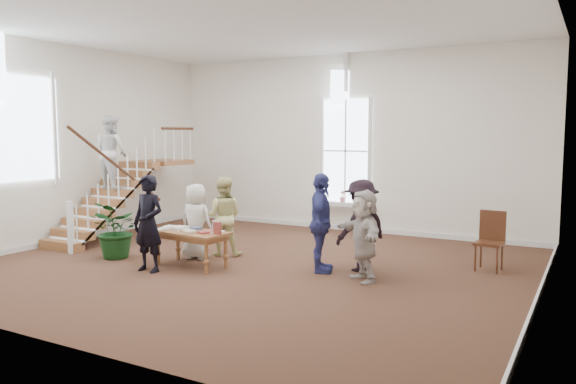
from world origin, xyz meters
The scene contains 12 objects.
ground centered at (0.00, 0.00, 0.00)m, with size 10.00×10.00×0.00m, color #49281C.
room_shell centered at (0.00, 4.39, 0.40)m, with size 10.49×10.00×10.00m.
staircase centered at (-4.34, 0.75, 1.62)m, with size 1.10×4.10×2.92m.
library_table centered at (-0.97, -0.63, 0.59)m, with size 1.51×0.86×0.74m.
police_officer centered at (-1.40, -1.29, 0.88)m, with size 0.64×0.42×1.76m, color black.
elderly_woman centered at (-1.30, -0.04, 0.75)m, with size 0.74×0.48×1.50m, color silver.
person_yellow centered at (-1.00, 0.46, 0.81)m, with size 0.79×0.61×1.62m, color #DDD68A.
woman_cluster_a centered at (1.36, 0.17, 0.90)m, with size 1.05×0.44×1.79m, color navy.
woman_cluster_b centered at (1.96, 0.62, 0.84)m, with size 1.08×0.62×1.67m, color black.
woman_cluster_c centered at (2.26, -0.03, 0.78)m, with size 1.45×0.46×1.56m, color #BFB3AC.
floor_plant centered at (-2.69, -0.79, 0.58)m, with size 1.04×0.90×1.16m, color #123914.
side_chair centered at (4.01, 1.84, 0.61)m, with size 0.50×0.50×1.09m.
Camera 1 is at (5.66, -8.82, 2.50)m, focal length 35.00 mm.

